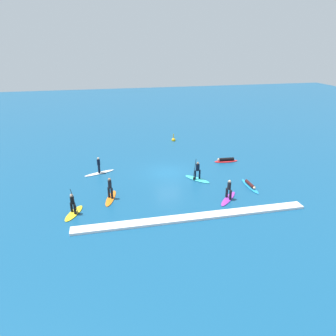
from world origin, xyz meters
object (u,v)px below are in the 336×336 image
object	(u,v)px
surfer_on_yellow_board	(73,209)
surfer_on_blue_board	(250,185)
surfer_on_white_board	(99,169)
surfer_on_red_board	(226,160)
marker_buoy	(173,140)
surfer_on_purple_board	(229,195)
surfer_on_orange_board	(110,194)
surfer_on_teal_board	(197,175)

from	to	relation	value
surfer_on_yellow_board	surfer_on_blue_board	world-z (taller)	surfer_on_yellow_board
surfer_on_yellow_board	surfer_on_white_board	bearing A→B (deg)	-170.82
surfer_on_red_board	marker_buoy	distance (m)	9.38
surfer_on_purple_board	surfer_on_yellow_board	bearing A→B (deg)	130.48
surfer_on_purple_board	surfer_on_yellow_board	size ratio (longest dim) A/B	1.02
surfer_on_red_board	surfer_on_purple_board	world-z (taller)	surfer_on_purple_board
surfer_on_red_board	surfer_on_orange_board	size ratio (longest dim) A/B	0.89
surfer_on_orange_board	marker_buoy	bearing A→B (deg)	-16.11
surfer_on_red_board	marker_buoy	bearing A→B (deg)	-63.36
surfer_on_red_board	surfer_on_purple_board	size ratio (longest dim) A/B	1.02
surfer_on_yellow_board	marker_buoy	distance (m)	20.22
surfer_on_teal_board	surfer_on_orange_board	distance (m)	8.41
surfer_on_blue_board	marker_buoy	bearing A→B (deg)	-167.09
marker_buoy	surfer_on_white_board	bearing A→B (deg)	-136.93
surfer_on_red_board	surfer_on_orange_board	distance (m)	13.98
surfer_on_teal_board	surfer_on_red_board	size ratio (longest dim) A/B	0.99
surfer_on_red_board	surfer_on_orange_board	bearing A→B (deg)	28.46
surfer_on_purple_board	surfer_on_blue_board	xyz separation A→B (m)	(2.83, 1.83, -0.29)
surfer_on_teal_board	surfer_on_purple_board	bearing A→B (deg)	159.61
surfer_on_orange_board	surfer_on_red_board	bearing A→B (deg)	-49.40
surfer_on_yellow_board	surfer_on_purple_board	bearing A→B (deg)	112.97
surfer_on_teal_board	surfer_on_white_board	bearing A→B (deg)	31.09
surfer_on_teal_board	surfer_on_yellow_board	bearing A→B (deg)	72.83
surfer_on_white_board	surfer_on_blue_board	bearing A→B (deg)	-46.55
surfer_on_purple_board	surfer_on_white_board	bearing A→B (deg)	94.37
surfer_on_orange_board	surfer_on_white_board	distance (m)	5.73
surfer_on_teal_board	surfer_on_red_board	distance (m)	5.93
surfer_on_red_board	surfer_on_blue_board	distance (m)	6.40
surfer_on_red_board	marker_buoy	xyz separation A→B (m)	(-3.81, 8.57, -0.01)
surfer_on_orange_board	surfer_on_white_board	bearing A→B (deg)	23.08
surfer_on_orange_board	surfer_on_blue_board	size ratio (longest dim) A/B	0.93
surfer_on_red_board	surfer_on_purple_board	distance (m)	8.80
surfer_on_red_board	surfer_on_blue_board	world-z (taller)	surfer_on_red_board
surfer_on_teal_board	surfer_on_red_board	world-z (taller)	surfer_on_teal_board
surfer_on_blue_board	surfer_on_white_board	distance (m)	14.42
surfer_on_orange_board	surfer_on_blue_board	world-z (taller)	surfer_on_orange_board
surfer_on_teal_board	marker_buoy	xyz separation A→B (m)	(0.65, 12.47, -0.30)
surfer_on_orange_board	marker_buoy	world-z (taller)	surfer_on_orange_board
surfer_on_yellow_board	marker_buoy	xyz separation A→B (m)	(11.62, 16.55, -0.25)
surfer_on_yellow_board	surfer_on_blue_board	bearing A→B (deg)	120.09
marker_buoy	surfer_on_yellow_board	bearing A→B (deg)	-125.07
surfer_on_red_board	surfer_on_yellow_board	size ratio (longest dim) A/B	1.04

